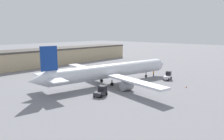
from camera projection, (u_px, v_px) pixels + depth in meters
ground_plane at (112, 83)px, 61.46m from camera, size 400.00×400.00×0.00m
terminal_building at (51, 56)px, 95.92m from camera, size 85.05×12.38×6.99m
airplane at (109, 71)px, 60.29m from camera, size 44.41×41.08×11.11m
ground_crew_worker at (154, 73)px, 70.50m from camera, size 0.40×0.40×1.80m
baggage_tug at (101, 91)px, 49.05m from camera, size 3.47×2.69×2.24m
belt_loader_truck at (126, 84)px, 55.73m from camera, size 3.87×2.85×2.12m
pushback_tug at (168, 76)px, 65.58m from camera, size 3.38×2.24×2.43m
safety_cone_near at (186, 87)px, 56.28m from camera, size 0.36×0.36×0.55m
safety_cone_far at (162, 88)px, 54.90m from camera, size 0.36×0.36×0.55m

